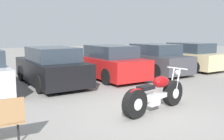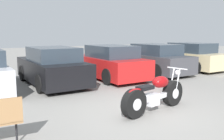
{
  "view_description": "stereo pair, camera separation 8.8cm",
  "coord_description": "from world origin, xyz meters",
  "px_view_note": "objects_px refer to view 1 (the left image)",
  "views": [
    {
      "loc": [
        -3.92,
        -4.71,
        1.97
      ],
      "look_at": [
        0.09,
        1.62,
        0.85
      ],
      "focal_mm": 40.0,
      "sensor_mm": 36.0,
      "label": 1
    },
    {
      "loc": [
        -3.84,
        -4.76,
        1.97
      ],
      "look_at": [
        0.09,
        1.62,
        0.85
      ],
      "focal_mm": 40.0,
      "sensor_mm": 36.0,
      "label": 2
    }
  ],
  "objects_px": {
    "motorcycle": "(155,95)",
    "parked_car_dark_grey": "(152,60)",
    "parked_car_black": "(51,67)",
    "parked_car_champagne": "(187,57)",
    "parked_car_red": "(108,63)"
  },
  "relations": [
    {
      "from": "parked_car_dark_grey",
      "to": "parked_car_champagne",
      "type": "xyz_separation_m",
      "value": [
        2.55,
        0.03,
        0.0
      ]
    },
    {
      "from": "parked_car_black",
      "to": "parked_car_champagne",
      "type": "distance_m",
      "value": 7.64
    },
    {
      "from": "motorcycle",
      "to": "parked_car_dark_grey",
      "type": "relative_size",
      "value": 0.54
    },
    {
      "from": "motorcycle",
      "to": "parked_car_champagne",
      "type": "xyz_separation_m",
      "value": [
        6.53,
        4.67,
        0.24
      ]
    },
    {
      "from": "motorcycle",
      "to": "parked_car_dark_grey",
      "type": "distance_m",
      "value": 6.12
    },
    {
      "from": "motorcycle",
      "to": "parked_car_red",
      "type": "relative_size",
      "value": 0.54
    },
    {
      "from": "motorcycle",
      "to": "parked_car_dark_grey",
      "type": "height_order",
      "value": "parked_car_dark_grey"
    },
    {
      "from": "parked_car_red",
      "to": "parked_car_champagne",
      "type": "bearing_deg",
      "value": 0.8
    },
    {
      "from": "parked_car_black",
      "to": "parked_car_dark_grey",
      "type": "bearing_deg",
      "value": 0.07
    },
    {
      "from": "motorcycle",
      "to": "parked_car_black",
      "type": "bearing_deg",
      "value": 103.47
    },
    {
      "from": "motorcycle",
      "to": "parked_car_champagne",
      "type": "relative_size",
      "value": 0.54
    },
    {
      "from": "parked_car_dark_grey",
      "to": "parked_car_champagne",
      "type": "bearing_deg",
      "value": 0.75
    },
    {
      "from": "parked_car_dark_grey",
      "to": "parked_car_champagne",
      "type": "relative_size",
      "value": 1.0
    },
    {
      "from": "parked_car_red",
      "to": "parked_car_dark_grey",
      "type": "xyz_separation_m",
      "value": [
        2.55,
        0.04,
        0.0
      ]
    },
    {
      "from": "parked_car_black",
      "to": "parked_car_red",
      "type": "xyz_separation_m",
      "value": [
        2.55,
        -0.03,
        0.0
      ]
    }
  ]
}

